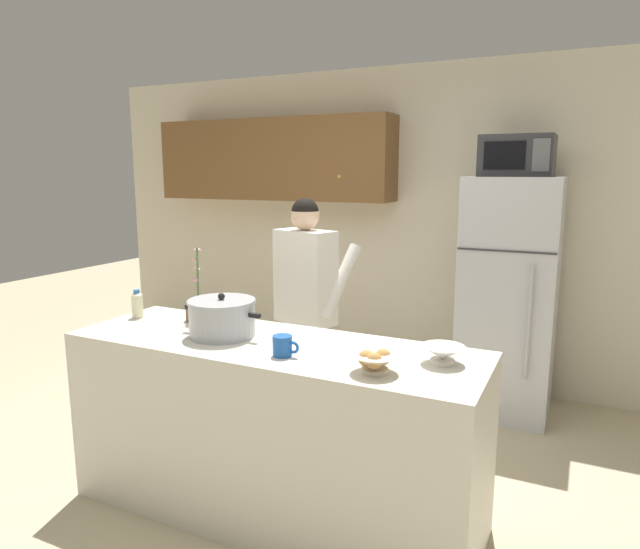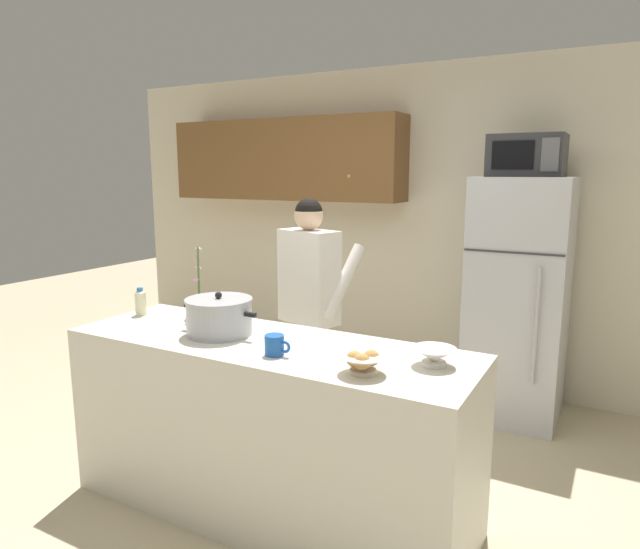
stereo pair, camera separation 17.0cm
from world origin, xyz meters
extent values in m
plane|color=#C6B793|center=(0.00, 0.00, 0.00)|extent=(14.00, 14.00, 0.00)
cube|color=beige|center=(0.00, 2.30, 1.30)|extent=(6.00, 0.12, 2.60)
cube|color=brown|center=(-1.20, 2.07, 1.86)|extent=(2.21, 0.34, 0.70)
sphere|color=gold|center=(-0.48, 1.90, 1.72)|extent=(0.03, 0.03, 0.03)
cube|color=silver|center=(0.00, 0.00, 0.46)|extent=(2.10, 0.68, 0.92)
cube|color=#B7BABF|center=(0.88, 1.85, 0.86)|extent=(0.64, 0.64, 1.72)
cube|color=#333333|center=(0.88, 1.53, 1.24)|extent=(0.63, 0.01, 0.01)
cylinder|color=#B2B2B7|center=(1.06, 1.50, 0.77)|extent=(0.02, 0.02, 0.77)
cube|color=#2D2D30|center=(0.88, 1.83, 1.86)|extent=(0.48, 0.36, 0.28)
cube|color=black|center=(0.82, 1.65, 1.86)|extent=(0.26, 0.01, 0.18)
cube|color=#59595B|center=(1.05, 1.65, 1.86)|extent=(0.11, 0.01, 0.21)
cylinder|color=#33384C|center=(-0.20, 0.87, 0.39)|extent=(0.11, 0.11, 0.77)
cylinder|color=#33384C|center=(-0.34, 0.91, 0.39)|extent=(0.11, 0.11, 0.77)
cube|color=white|center=(-0.27, 0.89, 1.08)|extent=(0.44, 0.31, 0.61)
sphere|color=beige|center=(-0.27, 0.89, 1.47)|extent=(0.19, 0.19, 0.19)
sphere|color=black|center=(-0.27, 0.89, 1.50)|extent=(0.18, 0.18, 0.18)
cylinder|color=white|center=(-0.04, 0.95, 1.06)|extent=(0.18, 0.37, 0.47)
cylinder|color=white|center=(-0.43, 1.06, 1.06)|extent=(0.18, 0.37, 0.47)
cylinder|color=#ADAFB5|center=(-0.29, -0.01, 1.01)|extent=(0.34, 0.34, 0.17)
cylinder|color=#ADAFB5|center=(-0.29, -0.01, 1.10)|extent=(0.35, 0.35, 0.02)
sphere|color=black|center=(-0.29, -0.01, 1.13)|extent=(0.04, 0.04, 0.04)
cube|color=black|center=(-0.48, -0.01, 1.05)|extent=(0.06, 0.02, 0.02)
cube|color=black|center=(-0.09, -0.01, 1.05)|extent=(0.06, 0.02, 0.02)
cylinder|color=#1E59B2|center=(0.15, -0.15, 0.97)|extent=(0.09, 0.09, 0.10)
torus|color=#1E59B2|center=(0.21, -0.15, 0.97)|extent=(0.06, 0.01, 0.06)
cylinder|color=beige|center=(0.61, -0.18, 0.93)|extent=(0.11, 0.11, 0.02)
cone|color=beige|center=(0.61, -0.18, 0.97)|extent=(0.21, 0.21, 0.06)
sphere|color=tan|center=(0.58, -0.20, 0.98)|extent=(0.07, 0.07, 0.07)
sphere|color=tan|center=(0.63, -0.15, 0.98)|extent=(0.07, 0.07, 0.07)
sphere|color=tan|center=(0.62, -0.21, 0.98)|extent=(0.07, 0.07, 0.07)
cylinder|color=white|center=(0.83, 0.06, 0.93)|extent=(0.11, 0.11, 0.02)
cone|color=white|center=(0.83, 0.06, 0.97)|extent=(0.19, 0.19, 0.06)
cylinder|color=beige|center=(-0.94, 0.08, 0.99)|extent=(0.06, 0.06, 0.13)
cone|color=beige|center=(-0.94, 0.08, 1.07)|extent=(0.06, 0.06, 0.02)
cylinder|color=#3372BF|center=(-0.94, 0.08, 1.07)|extent=(0.04, 0.04, 0.02)
cylinder|color=brown|center=(-0.58, 0.18, 0.96)|extent=(0.15, 0.15, 0.09)
cylinder|color=#38281E|center=(-0.58, 0.18, 1.00)|extent=(0.14, 0.14, 0.01)
cylinder|color=#4C7238|center=(-0.58, 0.18, 1.17)|extent=(0.01, 0.02, 0.33)
ellipsoid|color=pink|center=(-0.59, 0.16, 1.15)|extent=(0.04, 0.03, 0.02)
ellipsoid|color=pink|center=(-0.60, 0.20, 1.21)|extent=(0.04, 0.03, 0.02)
ellipsoid|color=pink|center=(-0.60, 0.19, 1.26)|extent=(0.04, 0.03, 0.02)
ellipsoid|color=pink|center=(-0.59, 0.20, 1.32)|extent=(0.04, 0.03, 0.02)
camera|label=1|loc=(1.37, -2.28, 1.75)|focal=31.32mm
camera|label=2|loc=(1.52, -2.20, 1.75)|focal=31.32mm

